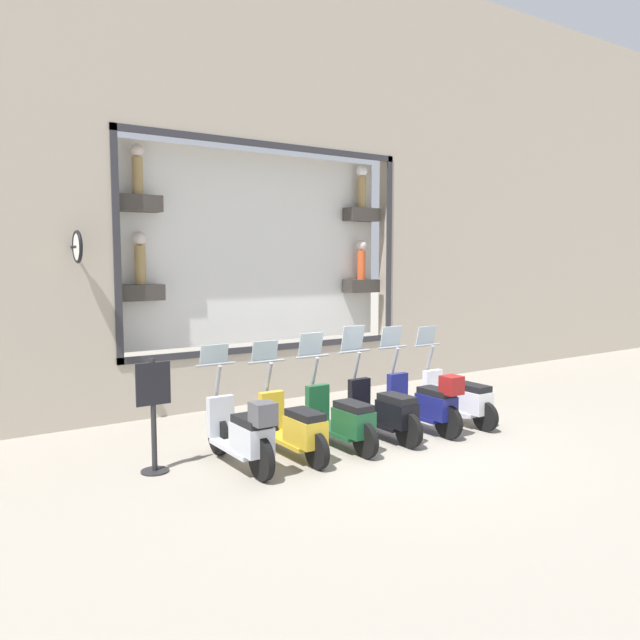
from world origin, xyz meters
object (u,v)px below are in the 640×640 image
(scooter_navy_1, at_px, (426,402))
(scooter_black_2, at_px, (385,411))
(shop_sign_post, at_px, (154,412))
(scooter_green_3, at_px, (342,419))
(scooter_white_0, at_px, (460,399))
(scooter_silver_5, at_px, (243,434))
(scooter_yellow_4, at_px, (294,428))

(scooter_navy_1, bearing_deg, scooter_black_2, 85.73)
(shop_sign_post, bearing_deg, scooter_black_2, -98.41)
(scooter_black_2, relative_size, scooter_green_3, 1.00)
(scooter_white_0, relative_size, scooter_green_3, 1.00)
(scooter_white_0, xyz_separation_m, scooter_black_2, (0.01, 1.63, 0.02))
(scooter_silver_5, height_order, shop_sign_post, scooter_silver_5)
(scooter_silver_5, bearing_deg, scooter_white_0, -89.28)
(shop_sign_post, bearing_deg, scooter_yellow_4, -105.88)
(scooter_black_2, xyz_separation_m, shop_sign_post, (0.51, 3.43, 0.35))
(scooter_white_0, height_order, scooter_navy_1, scooter_navy_1)
(scooter_black_2, distance_m, shop_sign_post, 3.49)
(scooter_yellow_4, distance_m, scooter_silver_5, 0.82)
(scooter_green_3, xyz_separation_m, scooter_silver_5, (-0.05, 1.63, 0.06))
(scooter_green_3, xyz_separation_m, shop_sign_post, (0.51, 2.62, 0.36))
(scooter_black_2, bearing_deg, scooter_navy_1, -94.27)
(scooter_white_0, height_order, scooter_black_2, scooter_black_2)
(scooter_green_3, distance_m, scooter_yellow_4, 0.81)
(scooter_silver_5, bearing_deg, scooter_yellow_4, -86.38)
(scooter_white_0, distance_m, scooter_green_3, 2.44)
(scooter_silver_5, xyz_separation_m, shop_sign_post, (0.57, 1.00, 0.31))
(scooter_white_0, xyz_separation_m, scooter_navy_1, (-0.05, 0.81, 0.06))
(scooter_black_2, bearing_deg, scooter_yellow_4, 90.23)
(scooter_navy_1, distance_m, scooter_yellow_4, 2.44)
(scooter_black_2, xyz_separation_m, scooter_green_3, (-0.00, 0.81, -0.01))
(scooter_white_0, bearing_deg, scooter_silver_5, 90.72)
(scooter_silver_5, distance_m, shop_sign_post, 1.19)
(scooter_white_0, distance_m, shop_sign_post, 5.10)
(scooter_yellow_4, relative_size, shop_sign_post, 1.21)
(scooter_white_0, bearing_deg, scooter_yellow_4, 90.00)
(shop_sign_post, bearing_deg, scooter_silver_5, -119.62)
(scooter_yellow_4, xyz_separation_m, scooter_silver_5, (-0.05, 0.81, 0.06))
(scooter_navy_1, distance_m, shop_sign_post, 4.30)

